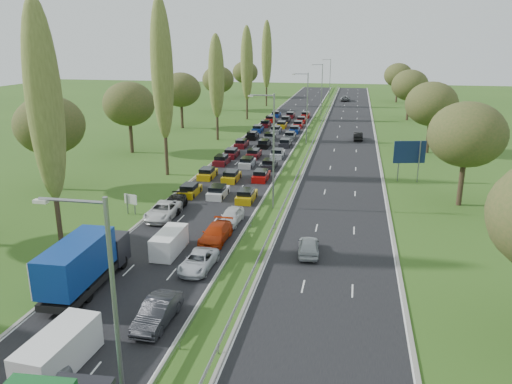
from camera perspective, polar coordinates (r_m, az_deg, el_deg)
The scene contains 24 objects.
ground at distance 88.47m, azimuth 5.87°, elevation 5.70°, with size 260.00×260.00×0.00m, color #30561B.
near_carriageway at distance 91.75m, azimuth 1.80°, elevation 6.18°, with size 10.50×215.00×0.04m, color black.
far_carriageway at distance 90.57m, azimuth 10.30°, elevation 5.78°, with size 10.50×215.00×0.04m, color black.
central_reservation at distance 90.81m, azimuth 6.04°, elevation 6.34°, with size 2.36×215.00×0.32m.
lamp_columns at distance 85.54m, azimuth 5.86°, elevation 9.39°, with size 0.18×140.18×12.00m.
poplar_row at distance 78.52m, azimuth -6.76°, elevation 13.39°, with size 2.80×127.80×22.44m.
woodland_left at distance 77.77m, azimuth -15.40°, elevation 9.40°, with size 8.00×166.00×11.10m.
woodland_right at distance 74.61m, azimuth 20.26°, elevation 8.68°, with size 8.00×153.00×11.10m.
traffic_queue_fill at distance 86.80m, azimuth 1.24°, elevation 5.87°, with size 8.97×68.62×0.80m.
near_car_2 at distance 50.51m, azimuth -10.58°, elevation -2.11°, with size 2.57×5.58×1.55m, color silver.
near_car_3 at distance 52.70m, azimuth -9.34°, elevation -1.32°, with size 1.98×4.87×1.41m, color black.
near_car_7 at distance 42.73m, azimuth -9.77°, elevation -5.78°, with size 1.87×4.61×1.34m, color #053250.
near_car_9 at distance 32.46m, azimuth -11.21°, elevation -13.32°, with size 1.67×4.79×1.58m, color black.
near_car_10 at distance 39.10m, azimuth -6.60°, elevation -7.87°, with size 2.18×4.72×1.31m, color silver.
near_car_11 at distance 44.09m, azimuth -4.62°, elevation -4.74°, with size 2.10×5.16×1.50m, color #B6310B.
near_car_12 at distance 48.28m, azimuth -2.84°, elevation -2.76°, with size 1.77×4.41×1.50m, color silver.
far_car_0 at distance 41.66m, azimuth 6.04°, elevation -6.15°, with size 1.70×4.23×1.44m, color #ABB0B4.
far_car_1 at distance 91.51m, azimuth 11.57°, elevation 6.29°, with size 1.53×4.40×1.45m, color black.
far_car_2 at distance 152.81m, azimuth 10.16°, elevation 10.51°, with size 2.62×5.68×1.58m, color slate.
blue_lorry at distance 37.49m, azimuth -18.98°, elevation -7.64°, with size 2.53×9.12×3.85m.
white_van_front at distance 29.98m, azimuth -21.36°, elevation -16.36°, with size 2.09×5.33×2.14m.
white_van_rear at distance 42.37m, azimuth -9.76°, elevation -5.59°, with size 1.82×4.65×1.87m.
info_sign at distance 52.21m, azimuth -14.13°, elevation -1.05°, with size 1.48×0.45×2.10m.
direction_sign at distance 64.89m, azimuth 17.14°, elevation 4.19°, with size 3.91×1.03×5.20m.
Camera 1 is at (12.48, -6.46, 16.93)m, focal length 35.00 mm.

